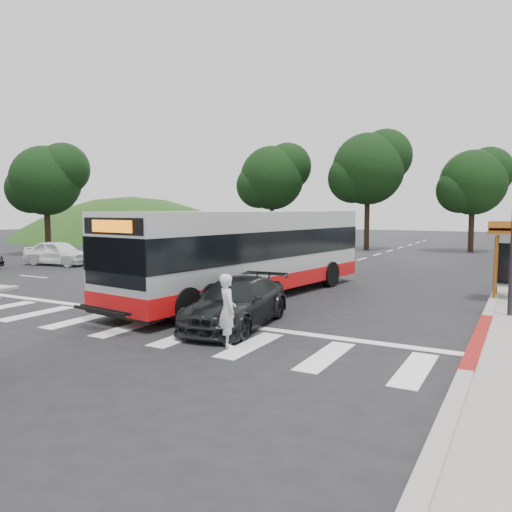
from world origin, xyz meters
The scene contains 13 objects.
ground centered at (0.00, 0.00, 0.00)m, with size 140.00×140.00×0.00m, color black.
curb_east centered at (9.00, 8.00, 0.07)m, with size 0.30×40.00×0.15m, color #9E9991.
curb_east_red centered at (9.00, -2.00, 0.08)m, with size 0.32×6.00×0.15m, color maroon.
hillside_nw centered at (-32.00, 30.00, 0.00)m, with size 44.00×44.00×10.00m, color #1B3A12.
crosswalk_ladder centered at (0.00, -5.00, 0.01)m, with size 18.00×2.60×0.01m, color silver.
tree_north_a centered at (-1.92, 26.07, 6.92)m, with size 6.60×6.15×10.17m.
tree_north_b centered at (6.07, 28.06, 5.66)m, with size 5.72×5.33×8.43m.
tree_north_c centered at (-9.92, 24.06, 6.29)m, with size 6.16×5.74×9.30m.
tree_west_a centered at (-21.93, 10.06, 5.66)m, with size 5.72×5.33×8.43m.
transit_bus centered at (0.56, 1.14, 1.67)m, with size 2.79×12.89×3.33m, color silver, non-canonical shape.
pedestrian centered at (3.53, -5.32, 0.91)m, with size 0.66×0.43×1.81m, color silver.
dark_sedan centered at (2.60, -3.32, 0.69)m, with size 1.93×4.75×1.38m, color black.
west_car_white centered at (-15.30, 5.33, 0.76)m, with size 1.79×4.45×1.52m, color white.
Camera 1 is at (9.96, -15.66, 3.38)m, focal length 35.00 mm.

